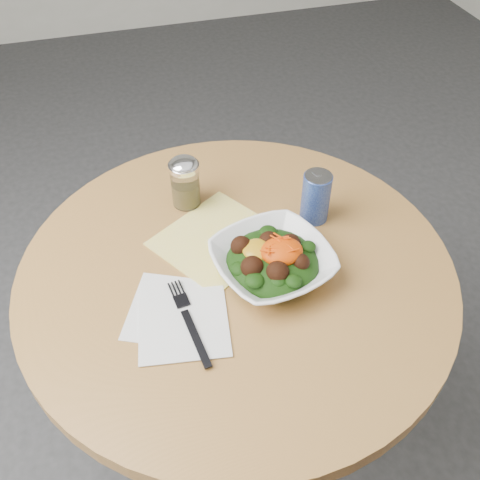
# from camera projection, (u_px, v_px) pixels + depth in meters

# --- Properties ---
(ground) EXTENTS (6.00, 6.00, 0.00)m
(ground) POSITION_uv_depth(u_px,v_px,m) (238.00, 431.00, 1.63)
(ground) COLOR #2F2F32
(ground) RESTS_ON ground
(table) EXTENTS (0.90, 0.90, 0.75)m
(table) POSITION_uv_depth(u_px,v_px,m) (237.00, 322.00, 1.24)
(table) COLOR black
(table) RESTS_ON ground
(cloth_napkin) EXTENTS (0.32, 0.31, 0.00)m
(cloth_napkin) POSITION_uv_depth(u_px,v_px,m) (218.00, 239.00, 1.16)
(cloth_napkin) COLOR yellow
(cloth_napkin) RESTS_ON table
(paper_napkins) EXTENTS (0.22, 0.24, 0.00)m
(paper_napkins) POSITION_uv_depth(u_px,v_px,m) (178.00, 317.00, 1.01)
(paper_napkins) COLOR silver
(paper_napkins) RESTS_ON table
(salad_bowl) EXTENTS (0.28, 0.28, 0.09)m
(salad_bowl) POSITION_uv_depth(u_px,v_px,m) (272.00, 261.00, 1.07)
(salad_bowl) COLOR white
(salad_bowl) RESTS_ON table
(fork) EXTENTS (0.04, 0.21, 0.00)m
(fork) POSITION_uv_depth(u_px,v_px,m) (188.00, 319.00, 1.00)
(fork) COLOR black
(fork) RESTS_ON table
(spice_shaker) EXTENTS (0.07, 0.07, 0.12)m
(spice_shaker) POSITION_uv_depth(u_px,v_px,m) (185.00, 183.00, 1.20)
(spice_shaker) COLOR silver
(spice_shaker) RESTS_ON table
(beverage_can) EXTENTS (0.06, 0.06, 0.12)m
(beverage_can) POSITION_uv_depth(u_px,v_px,m) (316.00, 197.00, 1.17)
(beverage_can) COLOR navy
(beverage_can) RESTS_ON table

